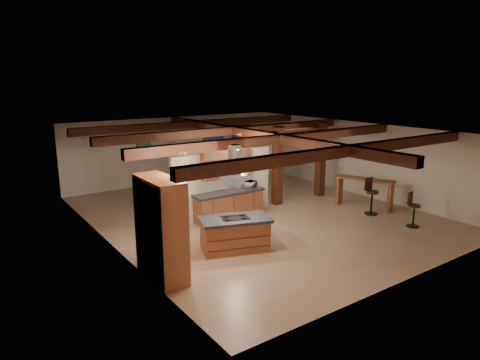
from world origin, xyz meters
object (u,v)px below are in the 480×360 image
object	(u,v)px
sofa	(233,169)
bar_counter	(364,188)
kitchen_island	(235,234)
dining_table	(216,192)

from	to	relation	value
sofa	bar_counter	size ratio (longest dim) A/B	1.03
kitchen_island	sofa	size ratio (longest dim) A/B	0.97
kitchen_island	bar_counter	xyz separation A→B (m)	(6.04, 0.59, 0.26)
dining_table	sofa	size ratio (longest dim) A/B	0.80
kitchen_island	bar_counter	bearing A→B (deg)	5.59
kitchen_island	dining_table	xyz separation A→B (m)	(2.21, 4.50, -0.16)
kitchen_island	bar_counter	distance (m)	6.07
kitchen_island	dining_table	bearing A→B (deg)	63.82
dining_table	sofa	bearing A→B (deg)	40.99
kitchen_island	sofa	world-z (taller)	kitchen_island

